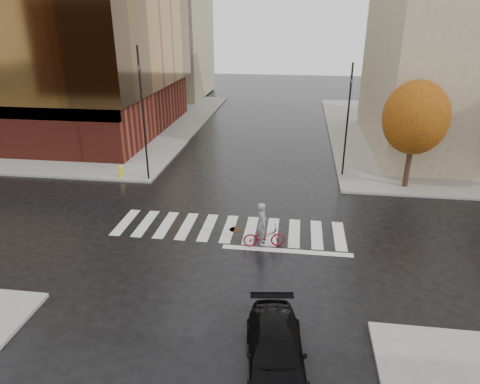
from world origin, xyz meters
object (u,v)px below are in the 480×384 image
object	(u,v)px
cyclist	(263,232)
fire_hydrant	(121,171)
traffic_light_nw	(142,104)
traffic_light_ne	(348,113)
sedan	(276,351)

from	to	relation	value
cyclist	fire_hydrant	bearing A→B (deg)	42.49
traffic_light_nw	traffic_light_ne	size ratio (longest dim) A/B	1.15
traffic_light_nw	fire_hydrant	world-z (taller)	traffic_light_nw
sedan	traffic_light_ne	xyz separation A→B (m)	(3.42, 17.36, 3.62)
traffic_light_ne	fire_hydrant	xyz separation A→B (m)	(-14.46, -2.50, -3.67)
traffic_light_ne	traffic_light_nw	bearing A→B (deg)	27.14
fire_hydrant	traffic_light_nw	bearing A→B (deg)	0.06
traffic_light_ne	fire_hydrant	bearing A→B (deg)	25.73
cyclist	traffic_light_ne	distance (m)	11.48
cyclist	traffic_light_nw	xyz separation A→B (m)	(-8.17, 7.50, 4.23)
cyclist	traffic_light_ne	size ratio (longest dim) A/B	0.31
traffic_light_nw	fire_hydrant	distance (m)	4.78
cyclist	traffic_light_ne	xyz separation A→B (m)	(4.43, 10.00, 3.50)
cyclist	traffic_light_nw	world-z (taller)	traffic_light_nw
sedan	cyclist	xyz separation A→B (m)	(-1.01, 7.36, 0.12)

